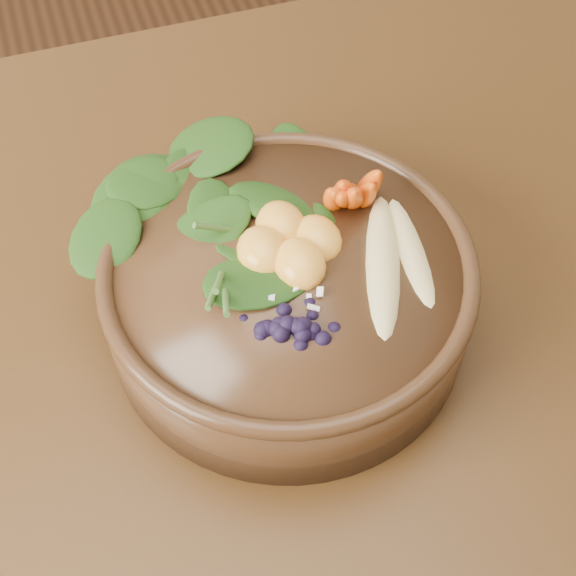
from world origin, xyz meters
name	(u,v)px	position (x,y,z in m)	size (l,w,h in m)	color
ground	(226,564)	(0.00, 0.00, 0.00)	(4.00, 4.00, 0.00)	#381E0F
dining_table	(187,362)	(0.00, 0.00, 0.66)	(1.60, 0.90, 0.75)	#331C0C
stoneware_bowl	(288,295)	(0.10, -0.05, 0.79)	(0.33, 0.33, 0.09)	#462C19
kale_heap	(228,188)	(0.07, 0.03, 0.86)	(0.22, 0.19, 0.05)	#264D15
carrot_cluster	(351,152)	(0.18, 0.02, 0.88)	(0.07, 0.07, 0.09)	#E65510
banana_halves	(399,246)	(0.19, -0.07, 0.85)	(0.10, 0.18, 0.03)	#E0CC84
mandarin_cluster	(290,232)	(0.10, -0.03, 0.86)	(0.10, 0.10, 0.04)	#FAA432
blueberry_pile	(295,314)	(0.08, -0.11, 0.86)	(0.15, 0.11, 0.05)	black
coconut_flakes	(292,282)	(0.09, -0.07, 0.84)	(0.10, 0.08, 0.01)	white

